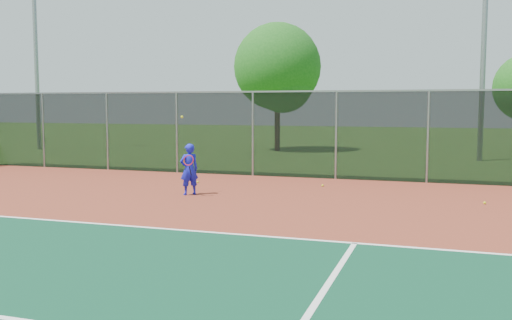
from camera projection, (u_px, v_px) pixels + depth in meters
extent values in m
plane|color=#30611B|center=(185.00, 282.00, 8.23)|extent=(120.00, 120.00, 0.00)
cube|color=maroon|center=(233.00, 249.00, 10.12)|extent=(30.00, 20.00, 0.02)
cube|color=white|center=(355.00, 243.00, 10.44)|extent=(22.00, 0.10, 0.00)
cube|color=black|center=(336.00, 135.00, 19.42)|extent=(30.00, 0.04, 3.00)
cube|color=gray|center=(337.00, 91.00, 19.28)|extent=(30.00, 0.06, 0.06)
imported|color=#161CD2|center=(189.00, 169.00, 16.05)|extent=(0.62, 0.62, 1.45)
cylinder|color=black|center=(190.00, 171.00, 15.77)|extent=(0.03, 0.15, 0.27)
torus|color=#A51414|center=(189.00, 160.00, 15.65)|extent=(0.30, 0.13, 0.29)
sphere|color=#CAD318|center=(182.00, 117.00, 16.08)|extent=(0.07, 0.07, 0.07)
sphere|color=#CAD318|center=(485.00, 203.00, 14.58)|extent=(0.07, 0.07, 0.07)
sphere|color=#CAD318|center=(323.00, 186.00, 17.71)|extent=(0.07, 0.07, 0.07)
sphere|color=#CAD318|center=(198.00, 182.00, 18.53)|extent=(0.07, 0.07, 0.07)
cylinder|color=gray|center=(36.00, 50.00, 32.37)|extent=(0.24, 0.24, 11.34)
cylinder|color=gray|center=(484.00, 35.00, 25.53)|extent=(0.24, 0.24, 11.34)
cylinder|color=#361F13|center=(277.00, 126.00, 31.70)|extent=(0.30, 0.30, 2.70)
sphere|color=#175015|center=(277.00, 66.00, 31.38)|extent=(4.81, 4.81, 4.81)
sphere|color=#175015|center=(283.00, 83.00, 31.06)|extent=(3.31, 3.31, 3.31)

